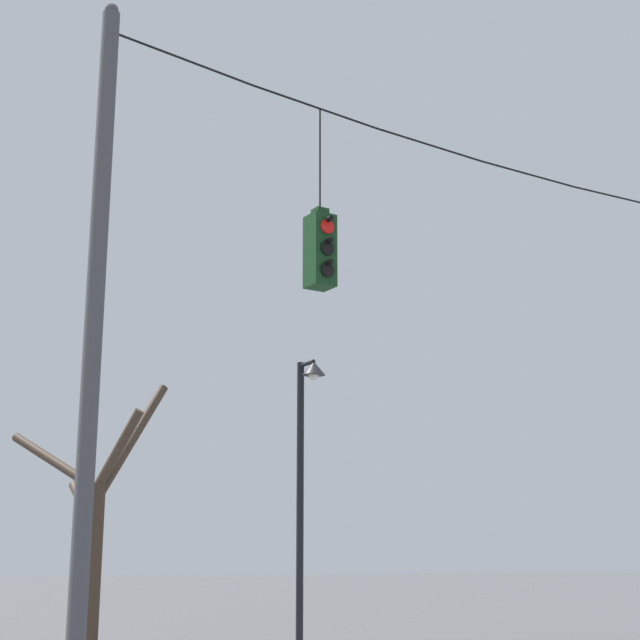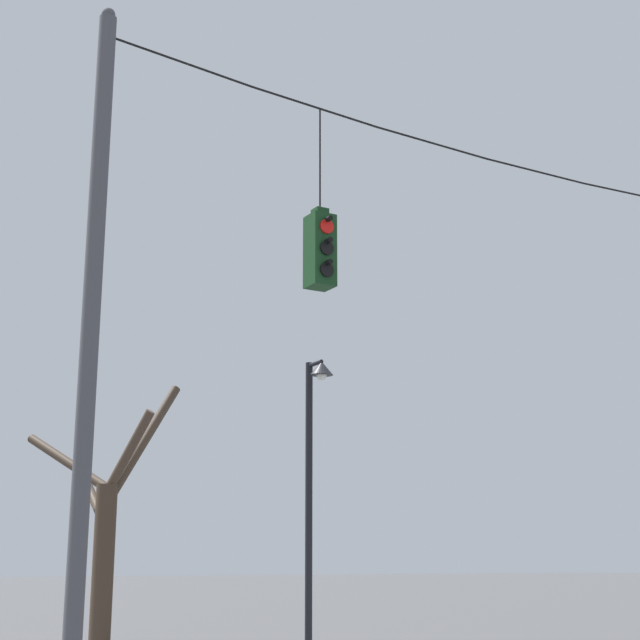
% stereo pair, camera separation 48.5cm
% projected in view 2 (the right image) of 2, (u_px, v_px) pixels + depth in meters
% --- Properties ---
extents(utility_pole_left, '(0.22, 0.22, 8.40)m').
position_uv_depth(utility_pole_left, '(90.00, 333.00, 11.36)').
color(utility_pole_left, '#4C4C51').
rests_on(utility_pole_left, ground_plane).
extents(span_wire, '(14.13, 0.03, 0.40)m').
position_uv_depth(span_wire, '(536.00, 164.00, 15.64)').
color(span_wire, black).
extents(traffic_light_near_left_pole, '(0.34, 0.58, 2.60)m').
position_uv_depth(traffic_light_near_left_pole, '(320.00, 250.00, 13.21)').
color(traffic_light_near_left_pole, '#143819').
extents(street_lamp, '(0.39, 0.68, 4.90)m').
position_uv_depth(street_lamp, '(313.00, 457.00, 16.16)').
color(street_lamp, black).
rests_on(street_lamp, ground_plane).
extents(bare_tree, '(2.45, 2.84, 4.86)m').
position_uv_depth(bare_tree, '(105.00, 530.00, 17.20)').
color(bare_tree, '#423326').
rests_on(bare_tree, ground_plane).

